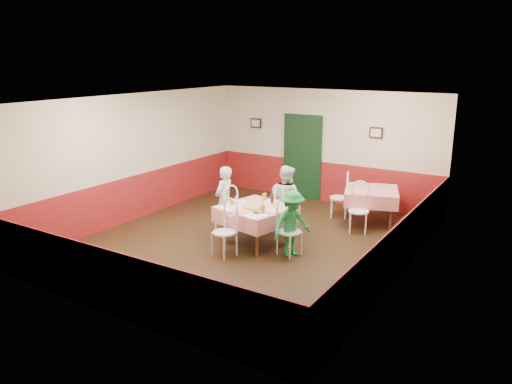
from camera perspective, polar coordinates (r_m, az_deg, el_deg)
The scene contains 39 objects.
floor at distance 9.98m, azimuth -0.75°, elevation -5.69°, with size 7.00×7.00×0.00m, color black.
ceiling at distance 9.35m, azimuth -0.81°, elevation 10.55°, with size 7.00×7.00×0.00m, color white.
back_wall at distance 12.60m, azimuth 7.89°, elevation 5.19°, with size 6.00×0.10×2.80m, color beige.
front_wall at distance 6.99m, azimuth -16.49°, elevation -3.42°, with size 6.00×0.10×2.80m, color beige.
left_wall at distance 11.44m, azimuth -13.56°, elevation 3.90°, with size 0.10×7.00×2.80m, color beige.
right_wall at distance 8.38m, azimuth 16.75°, elevation -0.37°, with size 0.10×7.00×2.80m, color beige.
wainscot_back at distance 12.77m, azimuth 7.72°, elevation 1.20°, with size 6.00×0.03×1.00m, color maroon.
wainscot_front at distance 7.33m, azimuth -15.87°, elevation -10.07°, with size 6.00×0.03×1.00m, color maroon.
wainscot_left at distance 11.63m, azimuth -13.24°, elevation -0.46°, with size 0.03×7.00×1.00m, color maroon.
wainscot_right at distance 8.66m, azimuth 16.20°, elevation -6.10°, with size 0.03×7.00×1.00m, color maroon.
door at distance 12.87m, azimuth 5.30°, elevation 3.89°, with size 0.96×0.06×2.10m, color black.
picture_left at distance 13.41m, azimuth -0.01°, elevation 7.88°, with size 0.32×0.03×0.26m, color black.
picture_right at distance 12.02m, azimuth 13.56°, elevation 6.61°, with size 0.32×0.03×0.26m, color black.
thermostat at distance 13.41m, azimuth 0.36°, elevation 6.37°, with size 0.10×0.03×0.10m, color white.
main_table at distance 9.76m, azimuth 0.00°, elevation -3.83°, with size 1.22×1.22×0.77m, color red.
second_table at distance 11.29m, azimuth 12.97°, elevation -1.57°, with size 1.12×1.12×0.77m, color red.
chair_left at distance 10.31m, azimuth -3.44°, elevation -2.37°, with size 0.42×0.42×0.90m, color white, non-canonical shape.
chair_right at distance 9.21m, azimuth 3.86°, elevation -4.56°, with size 0.42×0.42×0.90m, color white, non-canonical shape.
chair_far at distance 10.34m, azimuth 3.24°, elevation -2.31°, with size 0.42×0.42×0.90m, color white, non-canonical shape.
chair_near at distance 9.17m, azimuth -3.66°, elevation -4.63°, with size 0.42×0.42×0.90m, color white, non-canonical shape.
chair_second_a at distance 11.52m, azimuth 9.48°, elevation -0.66°, with size 0.42×0.42×0.90m, color white, non-canonical shape.
chair_second_b at distance 10.59m, azimuth 11.65°, elevation -2.18°, with size 0.42×0.42×0.90m, color white, non-canonical shape.
pizza at distance 9.58m, azimuth -0.14°, elevation -1.70°, with size 0.40×0.40×0.03m, color #B74723.
plate_left at distance 9.95m, azimuth -1.77°, elevation -1.08°, with size 0.25×0.25×0.01m, color white.
plate_right at distance 9.35m, azimuth 1.96°, elevation -2.17°, with size 0.25×0.25×0.01m, color white.
plate_far at distance 9.93m, azimuth 1.61°, elevation -1.12°, with size 0.25×0.25×0.01m, color white.
glass_a at distance 9.70m, azimuth -2.77°, elevation -1.17°, with size 0.07×0.07×0.13m, color #BF7219.
glass_b at distance 9.20m, azimuth 0.77°, elevation -1.99°, with size 0.09×0.09×0.16m, color #BF7219.
glass_c at distance 10.01m, azimuth 0.98°, elevation -0.59°, with size 0.08×0.08×0.15m, color #BF7219.
beer_bottle at distance 9.82m, azimuth 1.84°, elevation -0.65°, with size 0.06×0.06×0.24m, color #381C0A.
shaker_a at distance 9.61m, azimuth -3.47°, elevation -1.47°, with size 0.04×0.04×0.09m, color silver.
shaker_b at distance 9.57m, azimuth -3.52°, elevation -1.54°, with size 0.04×0.04×0.09m, color silver.
shaker_c at distance 9.69m, azimuth -3.45°, elevation -1.33°, with size 0.04×0.04×0.09m, color #B23319.
menu_left at distance 9.64m, azimuth -3.18°, elevation -1.68°, with size 0.30×0.40×0.00m, color white.
menu_right at distance 9.11m, azimuth -0.02°, elevation -2.67°, with size 0.30×0.40×0.00m, color white.
wallet at distance 9.22m, azimuth 0.03°, elevation -2.38°, with size 0.11×0.09×0.02m, color black.
diner_left at distance 10.27m, azimuth -3.66°, elevation -0.95°, with size 0.52×0.34×1.41m, color gray.
diner_far at distance 10.30m, azimuth 3.44°, elevation -0.84°, with size 0.70×0.54×1.43m, color gray.
diner_right at distance 9.12m, azimuth 4.12°, elevation -3.63°, with size 0.80×0.46×1.24m, color gray.
Camera 1 is at (5.04, -7.84, 3.56)m, focal length 35.00 mm.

